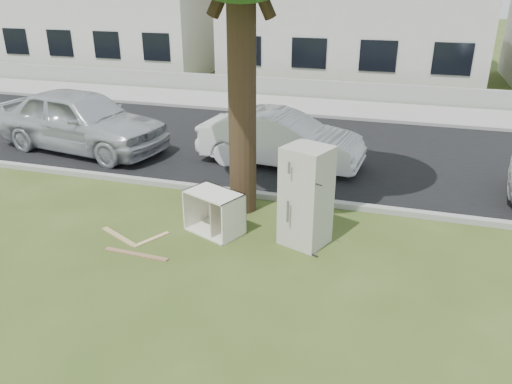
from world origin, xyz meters
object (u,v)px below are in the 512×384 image
(cabinet, at_px, (214,212))
(car_center, at_px, (281,139))
(car_left, at_px, (81,120))
(fridge, at_px, (306,196))

(cabinet, height_order, car_center, car_center)
(car_center, height_order, car_left, car_left)
(cabinet, distance_m, car_left, 6.35)
(cabinet, height_order, car_left, car_left)
(car_center, bearing_deg, cabinet, -179.28)
(cabinet, xyz_separation_m, car_left, (-5.24, 3.55, 0.44))
(fridge, height_order, car_center, fridge)
(cabinet, relative_size, car_center, 0.25)
(car_left, bearing_deg, cabinet, -114.96)
(fridge, distance_m, cabinet, 1.78)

